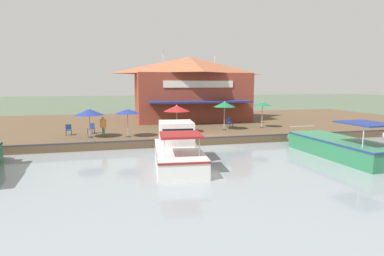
{
  "coord_description": "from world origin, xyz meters",
  "views": [
    {
      "loc": [
        21.27,
        -6.18,
        4.62
      ],
      "look_at": [
        -1.0,
        -0.85,
        1.3
      ],
      "focal_mm": 28.0,
      "sensor_mm": 36.0,
      "label": 1
    }
  ],
  "objects_px": {
    "motorboat_distant_upstream": "(177,149)",
    "tree_upstream_bank": "(174,84)",
    "cafe_chair_beside_entrance": "(91,128)",
    "patio_umbrella_far_corner": "(89,112)",
    "cafe_chair_back_row_seat": "(229,122)",
    "patio_umbrella_back_row": "(177,108)",
    "patio_umbrella_mid_patio_right": "(224,104)",
    "patio_umbrella_near_quay_edge": "(127,111)",
    "motorboat_fourth_along": "(332,145)",
    "cafe_chair_under_first_umbrella": "(183,123)",
    "waterfront_restaurant": "(190,88)",
    "cafe_chair_facing_river": "(69,129)",
    "patio_umbrella_mid_patio_left": "(262,104)",
    "person_near_entrance": "(103,124)"
  },
  "relations": [
    {
      "from": "motorboat_distant_upstream",
      "to": "tree_upstream_bank",
      "type": "height_order",
      "value": "tree_upstream_bank"
    },
    {
      "from": "cafe_chair_beside_entrance",
      "to": "tree_upstream_bank",
      "type": "relative_size",
      "value": 0.14
    },
    {
      "from": "patio_umbrella_far_corner",
      "to": "cafe_chair_back_row_seat",
      "type": "xyz_separation_m",
      "value": [
        -3.09,
        12.51,
        -1.48
      ]
    },
    {
      "from": "patio_umbrella_back_row",
      "to": "patio_umbrella_far_corner",
      "type": "bearing_deg",
      "value": -84.06
    },
    {
      "from": "patio_umbrella_mid_patio_right",
      "to": "patio_umbrella_near_quay_edge",
      "type": "relative_size",
      "value": 1.15
    },
    {
      "from": "cafe_chair_back_row_seat",
      "to": "cafe_chair_beside_entrance",
      "type": "xyz_separation_m",
      "value": [
        1.12,
        -12.59,
        0.0
      ]
    },
    {
      "from": "patio_umbrella_mid_patio_right",
      "to": "tree_upstream_bank",
      "type": "bearing_deg",
      "value": -171.82
    },
    {
      "from": "motorboat_fourth_along",
      "to": "tree_upstream_bank",
      "type": "height_order",
      "value": "tree_upstream_bank"
    },
    {
      "from": "cafe_chair_under_first_umbrella",
      "to": "motorboat_fourth_along",
      "type": "distance_m",
      "value": 12.82
    },
    {
      "from": "waterfront_restaurant",
      "to": "cafe_chair_beside_entrance",
      "type": "relative_size",
      "value": 15.19
    },
    {
      "from": "patio_umbrella_mid_patio_right",
      "to": "cafe_chair_facing_river",
      "type": "height_order",
      "value": "patio_umbrella_mid_patio_right"
    },
    {
      "from": "patio_umbrella_far_corner",
      "to": "waterfront_restaurant",
      "type": "bearing_deg",
      "value": 135.49
    },
    {
      "from": "patio_umbrella_mid_patio_left",
      "to": "cafe_chair_back_row_seat",
      "type": "relative_size",
      "value": 2.87
    },
    {
      "from": "patio_umbrella_far_corner",
      "to": "tree_upstream_bank",
      "type": "bearing_deg",
      "value": 148.68
    },
    {
      "from": "patio_umbrella_back_row",
      "to": "motorboat_fourth_along",
      "type": "relative_size",
      "value": 0.27
    },
    {
      "from": "cafe_chair_back_row_seat",
      "to": "motorboat_distant_upstream",
      "type": "bearing_deg",
      "value": -35.13
    },
    {
      "from": "patio_umbrella_mid_patio_left",
      "to": "person_near_entrance",
      "type": "relative_size",
      "value": 1.52
    },
    {
      "from": "cafe_chair_under_first_umbrella",
      "to": "patio_umbrella_mid_patio_right",
      "type": "bearing_deg",
      "value": 66.37
    },
    {
      "from": "motorboat_distant_upstream",
      "to": "cafe_chair_back_row_seat",
      "type": "bearing_deg",
      "value": 144.87
    },
    {
      "from": "tree_upstream_bank",
      "to": "patio_umbrella_mid_patio_right",
      "type": "bearing_deg",
      "value": 8.18
    },
    {
      "from": "cafe_chair_beside_entrance",
      "to": "motorboat_distant_upstream",
      "type": "xyz_separation_m",
      "value": [
        8.85,
        5.57,
        -0.2
      ]
    },
    {
      "from": "patio_umbrella_mid_patio_right",
      "to": "cafe_chair_facing_river",
      "type": "xyz_separation_m",
      "value": [
        -0.17,
        -13.16,
        -1.8
      ]
    },
    {
      "from": "cafe_chair_under_first_umbrella",
      "to": "tree_upstream_bank",
      "type": "xyz_separation_m",
      "value": [
        -12.5,
        1.42,
        3.69
      ]
    },
    {
      "from": "waterfront_restaurant",
      "to": "motorboat_fourth_along",
      "type": "relative_size",
      "value": 1.49
    },
    {
      "from": "cafe_chair_back_row_seat",
      "to": "cafe_chair_facing_river",
      "type": "height_order",
      "value": "same"
    },
    {
      "from": "patio_umbrella_far_corner",
      "to": "cafe_chair_facing_river",
      "type": "bearing_deg",
      "value": -130.83
    },
    {
      "from": "motorboat_fourth_along",
      "to": "tree_upstream_bank",
      "type": "xyz_separation_m",
      "value": [
        -22.61,
        -6.45,
        4.05
      ]
    },
    {
      "from": "patio_umbrella_far_corner",
      "to": "motorboat_distant_upstream",
      "type": "height_order",
      "value": "patio_umbrella_far_corner"
    },
    {
      "from": "patio_umbrella_mid_patio_left",
      "to": "cafe_chair_facing_river",
      "type": "height_order",
      "value": "patio_umbrella_mid_patio_left"
    },
    {
      "from": "motorboat_fourth_along",
      "to": "cafe_chair_back_row_seat",
      "type": "bearing_deg",
      "value": -162.24
    },
    {
      "from": "motorboat_distant_upstream",
      "to": "waterfront_restaurant",
      "type": "bearing_deg",
      "value": 164.6
    },
    {
      "from": "patio_umbrella_far_corner",
      "to": "cafe_chair_beside_entrance",
      "type": "distance_m",
      "value": 2.47
    },
    {
      "from": "patio_umbrella_near_quay_edge",
      "to": "patio_umbrella_mid_patio_left",
      "type": "bearing_deg",
      "value": 100.39
    },
    {
      "from": "patio_umbrella_mid_patio_left",
      "to": "patio_umbrella_back_row",
      "type": "bearing_deg",
      "value": -82.62
    },
    {
      "from": "waterfront_restaurant",
      "to": "patio_umbrella_mid_patio_left",
      "type": "height_order",
      "value": "waterfront_restaurant"
    },
    {
      "from": "cafe_chair_under_first_umbrella",
      "to": "cafe_chair_beside_entrance",
      "type": "distance_m",
      "value": 8.07
    },
    {
      "from": "tree_upstream_bank",
      "to": "patio_umbrella_mid_patio_left",
      "type": "bearing_deg",
      "value": 23.56
    },
    {
      "from": "waterfront_restaurant",
      "to": "motorboat_distant_upstream",
      "type": "xyz_separation_m",
      "value": [
        17.32,
        -4.77,
        -3.4
      ]
    },
    {
      "from": "patio_umbrella_near_quay_edge",
      "to": "cafe_chair_back_row_seat",
      "type": "xyz_separation_m",
      "value": [
        -3.56,
        9.66,
        -1.51
      ]
    },
    {
      "from": "patio_umbrella_back_row",
      "to": "cafe_chair_under_first_umbrella",
      "type": "xyz_separation_m",
      "value": [
        -2.16,
        1.02,
        -1.58
      ]
    },
    {
      "from": "waterfront_restaurant",
      "to": "patio_umbrella_mid_patio_right",
      "type": "bearing_deg",
      "value": 6.98
    },
    {
      "from": "cafe_chair_back_row_seat",
      "to": "cafe_chair_facing_river",
      "type": "bearing_deg",
      "value": -83.84
    },
    {
      "from": "patio_umbrella_back_row",
      "to": "cafe_chair_facing_river",
      "type": "bearing_deg",
      "value": -95.41
    },
    {
      "from": "patio_umbrella_back_row",
      "to": "cafe_chair_facing_river",
      "type": "distance_m",
      "value": 8.89
    },
    {
      "from": "patio_umbrella_mid_patio_right",
      "to": "motorboat_fourth_along",
      "type": "distance_m",
      "value": 9.93
    },
    {
      "from": "patio_umbrella_near_quay_edge",
      "to": "motorboat_fourth_along",
      "type": "relative_size",
      "value": 0.25
    },
    {
      "from": "patio_umbrella_mid_patio_right",
      "to": "patio_umbrella_mid_patio_left",
      "type": "bearing_deg",
      "value": 96.18
    },
    {
      "from": "motorboat_distant_upstream",
      "to": "tree_upstream_bank",
      "type": "distance_m",
      "value": 22.93
    },
    {
      "from": "patio_umbrella_back_row",
      "to": "cafe_chair_beside_entrance",
      "type": "height_order",
      "value": "patio_umbrella_back_row"
    },
    {
      "from": "cafe_chair_facing_river",
      "to": "person_near_entrance",
      "type": "height_order",
      "value": "person_near_entrance"
    }
  ]
}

